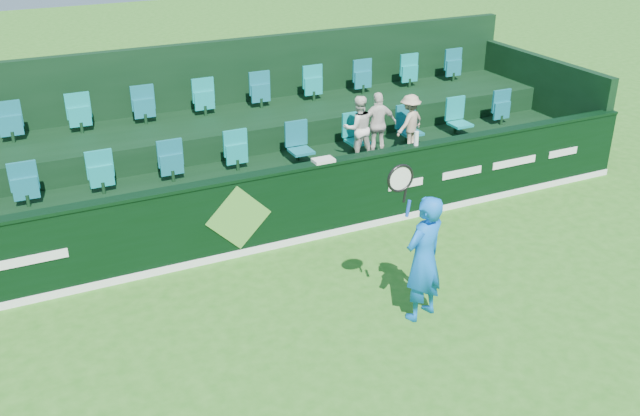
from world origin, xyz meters
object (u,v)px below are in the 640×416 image
spectator_right (410,123)px  towel (323,160)px  spectator_middle (378,124)px  tennis_player (423,258)px  spectator_left (358,128)px  drinks_bottle (416,138)px

spectator_right → towel: 2.62m
spectator_middle → towel: size_ratio=3.47×
towel → tennis_player: bearing=-87.2°
spectator_left → towel: 1.69m
towel → spectator_left: bearing=41.6°
spectator_right → spectator_middle: bearing=-23.2°
tennis_player → drinks_bottle: tennis_player is taller
spectator_middle → spectator_right: size_ratio=1.12×
spectator_right → drinks_bottle: bearing=39.3°
tennis_player → towel: tennis_player is taller
spectator_left → spectator_middle: (0.42, 0.00, 0.01)m
tennis_player → spectator_left: bearing=74.1°
tennis_player → spectator_middle: (1.54, 3.93, 0.48)m
towel → spectator_right: bearing=25.3°
spectator_right → towel: bearing=2.0°
tennis_player → drinks_bottle: 3.31m
tennis_player → drinks_bottle: size_ratio=9.64×
tennis_player → spectator_left: size_ratio=2.02×
spectator_right → drinks_bottle: 1.27m
spectator_middle → towel: bearing=42.0°
spectator_left → spectator_middle: spectator_middle is taller
spectator_right → drinks_bottle: spectator_right is taller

